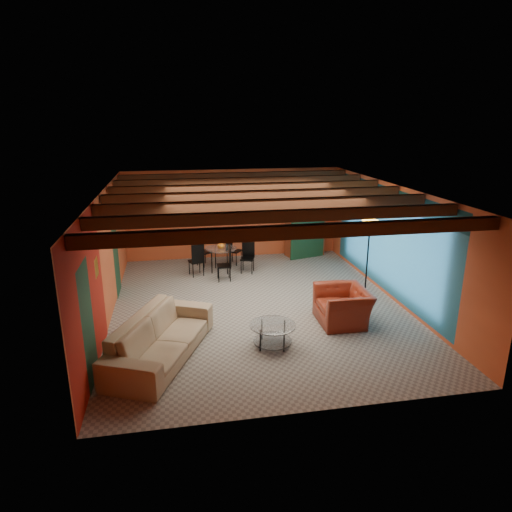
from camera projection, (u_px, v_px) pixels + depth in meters
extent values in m
cube|color=gray|center=(258.00, 306.00, 10.46)|extent=(6.50, 8.00, 0.01)
cube|color=silver|center=(258.00, 189.00, 9.66)|extent=(6.50, 8.00, 0.01)
cube|color=#CE582F|center=(233.00, 214.00, 13.82)|extent=(6.50, 0.02, 2.70)
cube|color=maroon|center=(106.00, 258.00, 9.49)|extent=(0.02, 8.00, 2.70)
cube|color=teal|center=(393.00, 243.00, 10.62)|extent=(0.02, 8.00, 2.70)
imported|color=#9B8364|center=(161.00, 337.00, 8.13)|extent=(2.06, 2.90, 0.79)
imported|color=maroon|center=(343.00, 306.00, 9.53)|extent=(1.02, 1.16, 0.75)
cube|color=brown|center=(305.00, 225.00, 14.03)|extent=(1.23, 0.84, 1.98)
cube|color=black|center=(204.00, 205.00, 13.54)|extent=(1.05, 0.03, 0.65)
imported|color=#26661E|center=(306.00, 184.00, 13.66)|extent=(0.56, 0.51, 0.52)
imported|color=orange|center=(221.00, 236.00, 12.53)|extent=(0.26, 0.26, 0.21)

